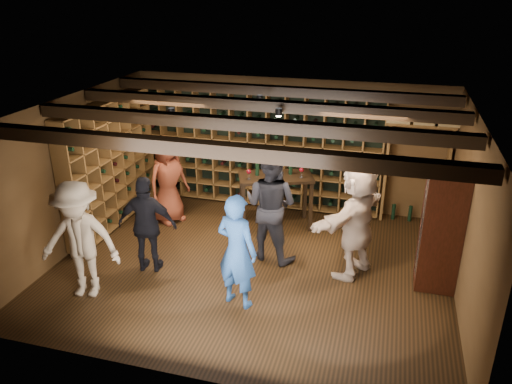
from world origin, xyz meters
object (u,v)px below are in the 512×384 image
(guest_khaki, at_px, (80,240))
(tasting_table, at_px, (275,182))
(guest_woman_black, at_px, (147,225))
(guest_beige, at_px, (356,219))
(guest_red_floral, at_px, (168,180))
(man_blue_shirt, at_px, (237,251))
(display_cabinet, at_px, (440,233))
(man_grey_suit, at_px, (271,205))

(guest_khaki, relative_size, tasting_table, 1.20)
(guest_woman_black, xyz_separation_m, guest_beige, (3.01, 0.74, 0.15))
(guest_red_floral, bearing_deg, guest_beige, -76.15)
(man_blue_shirt, distance_m, guest_khaki, 2.18)
(man_blue_shirt, height_order, guest_khaki, guest_khaki)
(tasting_table, bearing_deg, display_cabinet, -46.04)
(display_cabinet, height_order, guest_woman_black, display_cabinet)
(man_blue_shirt, bearing_deg, guest_red_floral, -31.30)
(display_cabinet, xyz_separation_m, tasting_table, (-2.69, 1.27, -0.01))
(guest_red_floral, bearing_deg, man_grey_suit, -81.61)
(guest_woman_black, relative_size, tasting_table, 1.06)
(man_grey_suit, bearing_deg, guest_beige, -170.56)
(guest_woman_black, xyz_separation_m, guest_khaki, (-0.59, -0.84, 0.10))
(guest_woman_black, height_order, guest_beige, guest_beige)
(guest_woman_black, distance_m, tasting_table, 2.48)
(tasting_table, bearing_deg, guest_red_floral, 168.36)
(display_cabinet, height_order, guest_red_floral, display_cabinet)
(man_blue_shirt, distance_m, tasting_table, 2.46)
(tasting_table, bearing_deg, guest_woman_black, -147.84)
(display_cabinet, distance_m, guest_red_floral, 4.72)
(man_blue_shirt, distance_m, man_grey_suit, 1.37)
(man_blue_shirt, bearing_deg, display_cabinet, -139.69)
(guest_woman_black, distance_m, guest_beige, 3.11)
(guest_beige, xyz_separation_m, tasting_table, (-1.52, 1.24, -0.07))
(man_grey_suit, distance_m, guest_khaki, 2.85)
(guest_red_floral, relative_size, guest_woman_black, 1.07)
(guest_red_floral, bearing_deg, guest_khaki, -154.55)
(guest_red_floral, relative_size, guest_beige, 0.89)
(guest_woman_black, bearing_deg, guest_khaki, 46.91)
(display_cabinet, relative_size, guest_khaki, 1.02)
(man_grey_suit, xyz_separation_m, guest_woman_black, (-1.69, -0.88, -0.15))
(guest_beige, bearing_deg, man_blue_shirt, -23.67)
(guest_khaki, relative_size, guest_beige, 0.94)
(guest_woman_black, relative_size, guest_khaki, 0.89)
(guest_woman_black, xyz_separation_m, tasting_table, (1.50, 1.98, 0.09))
(man_blue_shirt, relative_size, tasting_table, 1.14)
(guest_red_floral, distance_m, tasting_table, 1.95)
(display_cabinet, xyz_separation_m, guest_red_floral, (-4.62, 0.96, -0.04))
(display_cabinet, distance_m, guest_woman_black, 4.25)
(display_cabinet, bearing_deg, man_grey_suit, 176.20)
(man_blue_shirt, height_order, guest_woman_black, man_blue_shirt)
(man_blue_shirt, bearing_deg, guest_woman_black, -1.20)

